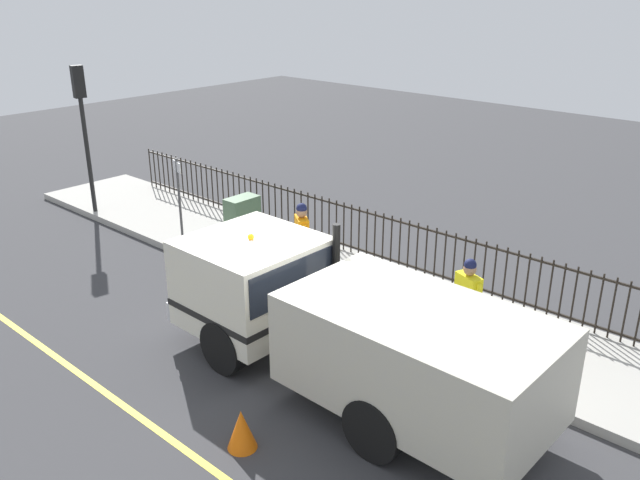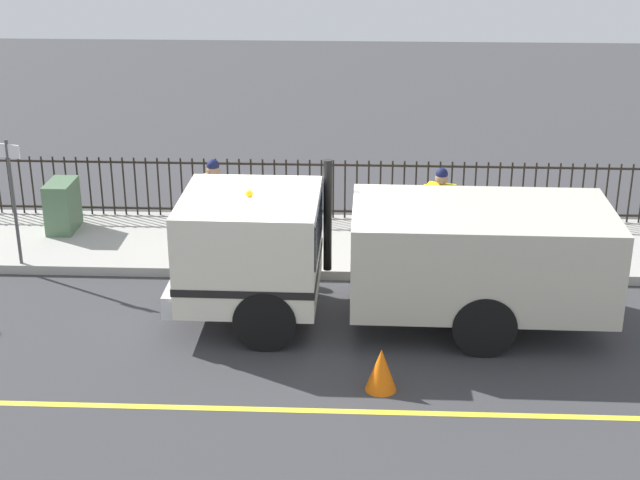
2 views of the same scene
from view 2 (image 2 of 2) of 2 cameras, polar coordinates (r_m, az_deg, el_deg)
ground_plane at (r=15.27m, az=-1.50°, el=-4.75°), size 52.58×52.58×0.00m
sidewalk_slab at (r=17.94m, az=-0.84°, el=-0.29°), size 2.91×23.90×0.17m
lane_marking at (r=12.84m, az=-2.37°, el=-10.28°), size 0.12×21.51×0.01m
work_truck at (r=14.67m, az=3.19°, el=-0.58°), size 2.32×6.85×2.40m
worker_standing at (r=17.00m, az=-6.44°, el=2.62°), size 0.49×0.55×1.82m
pedestrian_distant at (r=16.79m, az=7.32°, el=2.17°), size 0.38×0.61×1.74m
iron_fence at (r=18.90m, az=-0.63°, el=3.14°), size 0.04×20.35×1.22m
utility_cabinet at (r=18.97m, az=-15.39°, el=2.02°), size 0.88×0.49×0.98m
traffic_cone at (r=13.16m, az=3.74°, el=-7.86°), size 0.44×0.44×0.63m
street_sign at (r=17.24m, az=-18.22°, el=3.06°), size 0.19×0.48×2.30m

